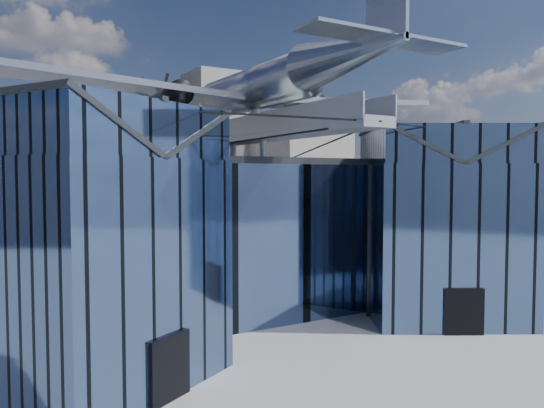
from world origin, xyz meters
TOP-DOWN VIEW (x-y plane):
  - ground_plane at (0.00, 0.00)m, footprint 120.00×120.00m
  - museum at (0.00, 5.82)m, footprint 32.88×24.50m
  - bg_towers at (1.45, 50.49)m, footprint 77.00×24.50m
  - tree_side_e at (26.15, 7.32)m, footprint 3.50×3.50m

SIDE VIEW (x-z plane):
  - ground_plane at x=0.00m, z-range 0.00..0.00m
  - tree_side_e at x=26.15m, z-range 0.89..5.92m
  - museum at x=0.00m, z-range -3.26..14.34m
  - bg_towers at x=1.45m, z-range -2.99..23.01m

